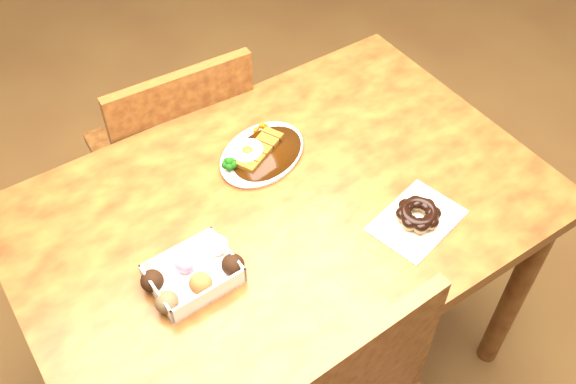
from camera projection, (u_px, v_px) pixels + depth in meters
ground at (285, 359)px, 2.02m from camera, size 6.00×6.00×0.00m
table at (284, 231)px, 1.53m from camera, size 1.20×0.80×0.75m
chair_far at (177, 156)px, 1.94m from camera, size 0.44×0.44×0.87m
katsu_curry_plate at (260, 153)px, 1.55m from camera, size 0.29×0.25×0.05m
donut_box at (193, 273)px, 1.30m from camera, size 0.20×0.14×0.05m
pon_de_ring at (418, 215)px, 1.41m from camera, size 0.23×0.18×0.04m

